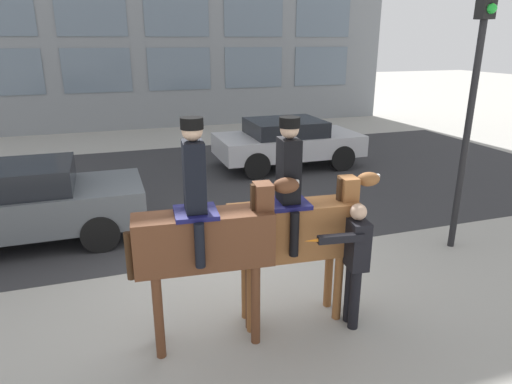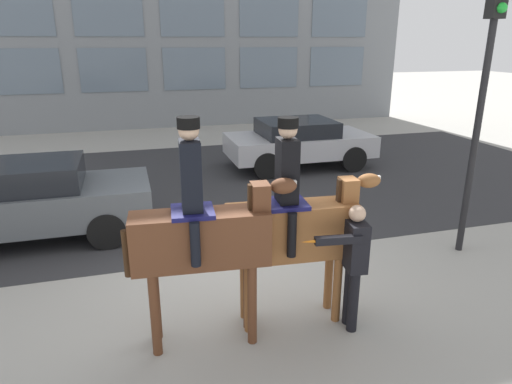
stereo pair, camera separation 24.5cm
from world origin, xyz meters
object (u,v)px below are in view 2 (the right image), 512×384
object	(u,v)px
mounted_horse_lead	(203,233)
street_car_near_lane	(27,200)
mounted_horse_companion	(294,225)
street_car_far_lane	(299,142)
pedestrian_bystander	(353,258)
traffic_light	(486,74)

from	to	relation	value
mounted_horse_lead	street_car_near_lane	size ratio (longest dim) A/B	0.65
mounted_horse_companion	street_car_far_lane	distance (m)	7.56
mounted_horse_companion	pedestrian_bystander	xyz separation A→B (m)	(0.62, -0.38, -0.36)
mounted_horse_lead	street_car_near_lane	bearing A→B (deg)	128.58
traffic_light	mounted_horse_companion	bearing A→B (deg)	-162.27
mounted_horse_lead	street_car_near_lane	xyz separation A→B (m)	(-2.53, 3.80, -0.64)
pedestrian_bystander	traffic_light	distance (m)	3.82
mounted_horse_companion	traffic_light	world-z (taller)	traffic_light
mounted_horse_lead	pedestrian_bystander	size ratio (longest dim) A/B	1.66
street_car_near_lane	pedestrian_bystander	bearing A→B (deg)	-43.21
mounted_horse_lead	street_car_far_lane	bearing A→B (deg)	66.15
street_car_far_lane	mounted_horse_lead	bearing A→B (deg)	-118.73
mounted_horse_lead	street_car_far_lane	world-z (taller)	mounted_horse_lead
pedestrian_bystander	traffic_light	xyz separation A→B (m)	(2.88, 1.50, 2.01)
street_car_near_lane	mounted_horse_lead	bearing A→B (deg)	-56.30
pedestrian_bystander	mounted_horse_lead	bearing A→B (deg)	-0.34
mounted_horse_lead	street_car_far_lane	xyz separation A→B (m)	(3.92, 7.15, -0.67)
pedestrian_bystander	street_car_near_lane	distance (m)	5.90
mounted_horse_lead	pedestrian_bystander	bearing A→B (deg)	-2.86
pedestrian_bystander	street_car_near_lane	size ratio (longest dim) A/B	0.39
pedestrian_bystander	street_car_far_lane	bearing A→B (deg)	-98.85
street_car_far_lane	traffic_light	bearing A→B (deg)	-82.94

